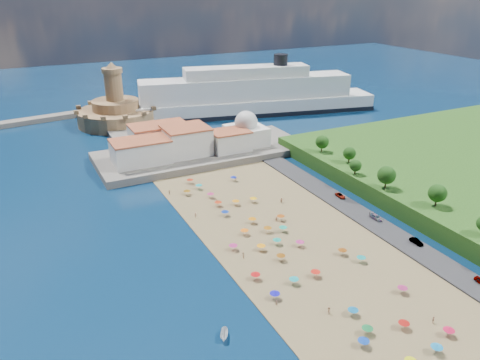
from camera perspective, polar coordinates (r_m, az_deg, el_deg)
ground at (r=139.93m, az=3.14°, el=-6.91°), size 700.00×700.00×0.00m
terrace at (r=203.26m, az=-4.55°, el=3.37°), size 90.00×36.00×3.00m
jetty at (r=228.89m, az=-13.04°, el=5.04°), size 18.00×70.00×2.40m
waterfront_buildings at (r=197.56m, az=-8.19°, el=4.57°), size 57.00×29.00×11.00m
domed_building at (r=207.07m, az=0.75°, el=5.99°), size 16.00×16.00×15.00m
fortress at (r=255.60m, az=-14.85°, el=8.02°), size 40.00×40.00×32.40m
cruise_ship at (r=267.46m, az=0.79°, el=10.09°), size 150.09×53.56×32.52m
beach_parasols at (r=129.62m, az=5.94°, el=-8.56°), size 31.59×114.54×2.20m
beachgoers at (r=137.87m, az=2.83°, el=-6.85°), size 33.36×94.23×1.89m
parked_cars at (r=149.12m, az=18.18°, el=-5.53°), size 2.36×60.77×1.40m
hillside_trees at (r=157.07m, az=20.45°, el=-0.80°), size 10.47×103.36×7.80m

